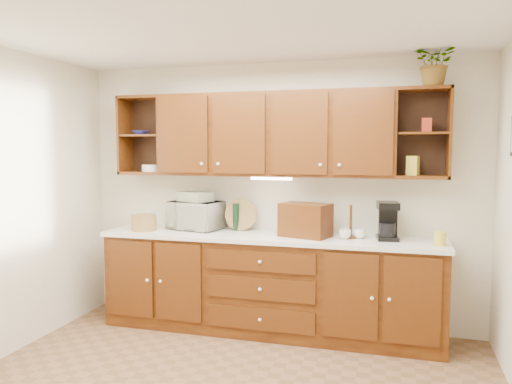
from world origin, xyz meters
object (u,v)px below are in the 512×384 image
Objects in this scene: microwave at (196,215)px; bread_box at (305,220)px; potted_plant at (436,63)px; coffee_maker at (388,221)px.

bread_box is (1.15, -0.12, 0.01)m from microwave.
potted_plant is (1.11, 0.08, 1.39)m from bread_box.
potted_plant is at bearing 10.06° from microwave.
microwave is 1.89m from coffee_maker.
bread_box is 1.11× the size of potted_plant.
microwave is 1.16m from bread_box.
potted_plant reaches higher than coffee_maker.
coffee_maker reaches higher than bread_box.
microwave is 1.29× the size of potted_plant.
coffee_maker is (1.89, -0.06, 0.02)m from microwave.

